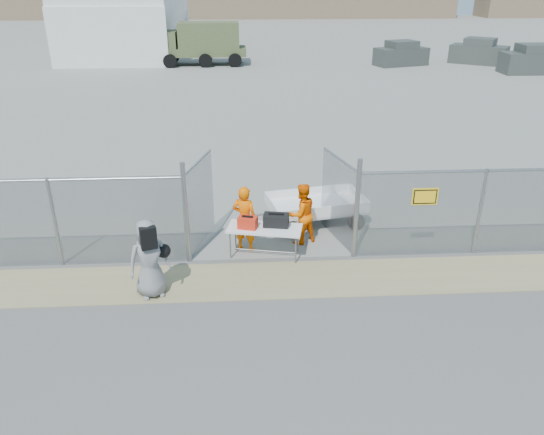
{
  "coord_description": "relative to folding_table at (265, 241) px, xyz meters",
  "views": [
    {
      "loc": [
        -0.67,
        -9.27,
        6.32
      ],
      "look_at": [
        0.0,
        2.0,
        1.1
      ],
      "focal_mm": 35.0,
      "sensor_mm": 36.0,
      "label": 1
    }
  ],
  "objects": [
    {
      "name": "quonset_hangar",
      "position": [
        -9.83,
        37.82,
        3.62
      ],
      "size": [
        9.0,
        18.0,
        8.0
      ],
      "primitive_type": null,
      "color": "white",
      "rests_on": "ground"
    },
    {
      "name": "parked_vehicle_far",
      "position": [
        19.63,
        24.87,
        0.57
      ],
      "size": [
        4.23,
        1.95,
        1.91
      ],
      "primitive_type": null,
      "rotation": [
        0.0,
        0.0,
        -0.01
      ],
      "color": "#3C413D",
      "rests_on": "ground"
    },
    {
      "name": "tarmac_inside",
      "position": [
        0.17,
        39.82,
        -0.37
      ],
      "size": [
        160.0,
        80.0,
        0.01
      ],
      "primitive_type": "cube",
      "color": "gray",
      "rests_on": "ground"
    },
    {
      "name": "security_worker_right",
      "position": [
        0.96,
        0.64,
        0.42
      ],
      "size": [
        0.97,
        0.89,
        1.6
      ],
      "primitive_type": "imported",
      "rotation": [
        0.0,
        0.0,
        3.6
      ],
      "color": "#FF6500",
      "rests_on": "ground"
    },
    {
      "name": "visitor",
      "position": [
        -2.5,
        -1.61,
        0.5
      ],
      "size": [
        1.0,
        0.82,
        1.76
      ],
      "primitive_type": "imported",
      "rotation": [
        0.0,
        0.0,
        0.35
      ],
      "color": "gray",
      "rests_on": "ground"
    },
    {
      "name": "folding_table",
      "position": [
        0.0,
        0.0,
        0.0
      ],
      "size": [
        1.9,
        1.1,
        0.76
      ],
      "primitive_type": null,
      "rotation": [
        0.0,
        0.0,
        -0.21
      ],
      "color": "white",
      "rests_on": "ground"
    },
    {
      "name": "dirt_strip",
      "position": [
        0.17,
        -1.18,
        -0.37
      ],
      "size": [
        44.0,
        1.6,
        0.01
      ],
      "primitive_type": "cube",
      "color": "#968C5F",
      "rests_on": "ground"
    },
    {
      "name": "military_truck",
      "position": [
        -3.22,
        29.99,
        1.15
      ],
      "size": [
        6.46,
        2.5,
        3.06
      ],
      "primitive_type": null,
      "rotation": [
        0.0,
        0.0,
        0.02
      ],
      "color": "#4D5933",
      "rests_on": "ground"
    },
    {
      "name": "chain_link_fence",
      "position": [
        0.17,
        -0.18,
        0.72
      ],
      "size": [
        40.0,
        0.2,
        2.2
      ],
      "primitive_type": null,
      "color": "gray",
      "rests_on": "ground"
    },
    {
      "name": "parked_vehicle_near",
      "position": [
        11.55,
        28.84,
        0.49
      ],
      "size": [
        4.2,
        2.83,
        1.74
      ],
      "primitive_type": null,
      "rotation": [
        0.0,
        0.0,
        0.31
      ],
      "color": "#3C413D",
      "rests_on": "ground"
    },
    {
      "name": "ground",
      "position": [
        0.17,
        -2.18,
        -0.38
      ],
      "size": [
        160.0,
        160.0,
        0.0
      ],
      "primitive_type": "plane",
      "color": "#444343"
    },
    {
      "name": "security_worker_left",
      "position": [
        -0.47,
        0.33,
        0.47
      ],
      "size": [
        0.73,
        0.6,
        1.7
      ],
      "primitive_type": "imported",
      "rotation": [
        0.0,
        0.0,
        2.77
      ],
      "color": "#FF6500",
      "rests_on": "ground"
    },
    {
      "name": "parked_vehicle_mid",
      "position": [
        17.66,
        29.3,
        0.54
      ],
      "size": [
        4.4,
        3.86,
        1.85
      ],
      "primitive_type": null,
      "rotation": [
        0.0,
        0.0,
        -0.61
      ],
      "color": "#3C413D",
      "rests_on": "ground"
    },
    {
      "name": "utility_trailer",
      "position": [
        1.5,
        1.83,
        0.03
      ],
      "size": [
        3.61,
        2.33,
        0.81
      ],
      "primitive_type": null,
      "rotation": [
        0.0,
        0.0,
        0.19
      ],
      "color": "white",
      "rests_on": "ground"
    },
    {
      "name": "black_duffel",
      "position": [
        0.28,
        0.09,
        0.53
      ],
      "size": [
        0.66,
        0.45,
        0.29
      ],
      "primitive_type": "cube",
      "rotation": [
        0.0,
        0.0,
        -0.17
      ],
      "color": "black",
      "rests_on": "folding_table"
    },
    {
      "name": "orange_bag",
      "position": [
        -0.41,
        0.01,
        0.52
      ],
      "size": [
        0.51,
        0.41,
        0.28
      ],
      "primitive_type": "cube",
      "rotation": [
        0.0,
        0.0,
        -0.28
      ],
      "color": "red",
      "rests_on": "folding_table"
    }
  ]
}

